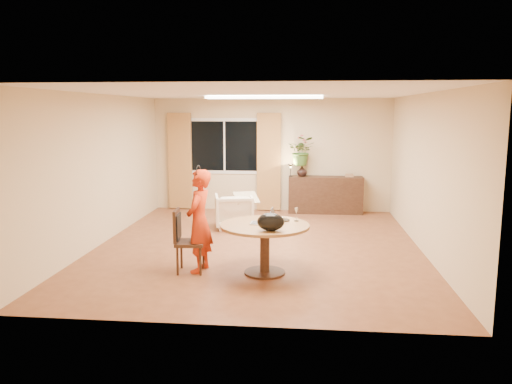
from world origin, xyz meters
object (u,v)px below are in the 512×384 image
dining_table (265,235)px  sideboard (325,195)px  child (199,221)px  armchair (234,211)px  dining_chair (190,241)px

dining_table → sideboard: sideboard is taller
sideboard → child: bearing=-114.0°
dining_table → armchair: dining_table is taller
dining_table → sideboard: size_ratio=0.76×
dining_table → child: size_ratio=0.85×
child → sideboard: size_ratio=0.89×
armchair → child: bearing=75.9°
child → armchair: child is taller
dining_chair → child: 0.31m
dining_table → armchair: bearing=107.0°
dining_table → sideboard: bearing=77.1°
armchair → sideboard: (1.87, 1.67, 0.08)m
dining_table → dining_chair: (-1.07, -0.03, -0.11)m
dining_table → armchair: size_ratio=1.70×
dining_table → child: bearing=178.6°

